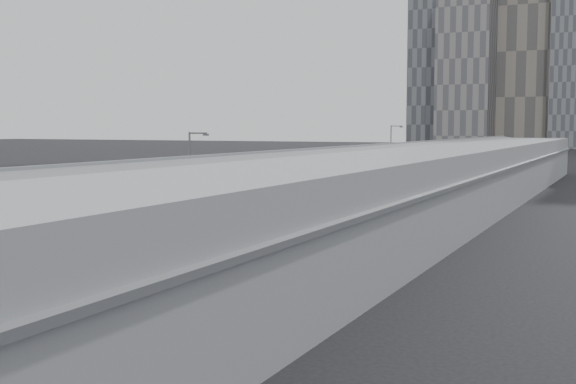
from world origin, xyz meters
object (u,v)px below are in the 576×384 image
Objects in this scene: street_lamp_near at (192,172)px; bus_9 at (472,164)px; bus_7 at (440,174)px; shipping_container at (399,172)px; bus_2 at (183,230)px; bus_3 at (291,206)px; suv at (443,169)px; bus_6 at (416,177)px; bus_4 at (350,193)px; bus_1 at (60,260)px; bus_5 at (385,186)px; bus_8 at (453,168)px; street_lamp_far at (392,150)px.

bus_9 is at bearing 85.60° from street_lamp_near.
bus_7 is 9.07m from shipping_container.
shipping_container is (-6.94, 74.64, -0.21)m from bus_2.
suv is at bearing 95.00° from bus_3.
bus_6 is 2.17× the size of suv.
bus_9 reaches higher than bus_6.
bus_4 is at bearing 69.85° from street_lamp_near.
bus_9 reaches higher than bus_4.
bus_1 reaches higher than bus_3.
bus_9 is (-0.58, 112.51, 0.05)m from bus_1.
bus_1 is 1.08× the size of bus_7.
street_lamp_near is (-7.26, -32.47, 3.41)m from bus_5.
shipping_container is (-6.93, -9.92, -0.33)m from bus_8.
bus_2 is at bearing -59.56° from street_lamp_near.
shipping_container is at bearing -110.62° from bus_9.
bus_9 reaches higher than bus_5.
bus_5 is at bearing -86.80° from bus_7.
bus_3 reaches higher than bus_2.
suv is at bearing 112.81° from bus_8.
bus_6 is 1.02× the size of bus_7.
bus_3 is 42.27m from bus_6.
street_lamp_far is (-6.59, -30.50, 3.55)m from bus_9.
bus_3 is at bearing 41.88° from street_lamp_near.
suv is (-5.38, 109.18, -0.84)m from bus_1.
bus_1 is 30.35m from bus_3.
bus_1 is at bearing -86.05° from bus_7.
bus_3 is 78.99m from suv.
bus_3 is 2.22× the size of suv.
bus_4 reaches higher than bus_6.
shipping_container is at bearing 98.60° from bus_3.
bus_8 is at bearing 94.55° from bus_1.
bus_4 is at bearing -105.53° from suv.
suv is at bearing -149.96° from bus_9.
bus_7 is at bearing 93.85° from bus_1.
bus_1 is 13.00m from bus_2.
street_lamp_near is 1.42× the size of shipping_container.
street_lamp_far is (-7.53, -1.43, 3.72)m from bus_7.
bus_8 is at bearing 95.74° from bus_2.
bus_8 is 14.98m from bus_9.
bus_1 is 97.54m from bus_8.
bus_4 reaches higher than shipping_container.
bus_1 is 25.54m from street_lamp_near.
street_lamp_far reaches higher than bus_6.
bus_3 is 26.37m from bus_5.
suv is (-5.74, 25.75, -0.72)m from bus_7.
bus_1 reaches higher than bus_2.
bus_8 is (-0.77, 97.54, 0.02)m from bus_1.
bus_9 is (-0.57, 68.22, 0.11)m from bus_4.
bus_5 reaches higher than shipping_container.
suv is (-4.80, -3.33, -0.89)m from bus_9.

